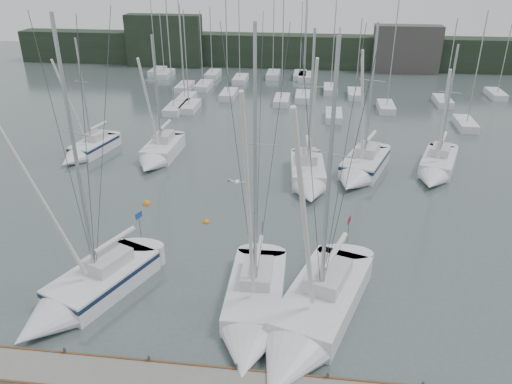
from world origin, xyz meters
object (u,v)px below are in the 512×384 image
Objects in this scene: sailboat_mid_d at (360,170)px; buoy_c at (147,204)px; sailboat_near_center at (252,316)px; sailboat_mid_b at (158,155)px; buoy_a at (206,222)px; sailboat_near_left at (80,295)px; buoy_b at (315,195)px; sailboat_near_right at (308,325)px; sailboat_mid_a at (86,151)px; sailboat_mid_e at (436,169)px; sailboat_mid_c at (308,179)px.

buoy_c is at bearing -137.23° from sailboat_mid_d.
sailboat_mid_b is at bearing 117.56° from sailboat_near_center.
sailboat_mid_b is at bearing 122.44° from buoy_a.
sailboat_near_left is 27.17× the size of buoy_b.
sailboat_mid_d is 17.58m from buoy_c.
sailboat_near_right is 1.35× the size of sailboat_mid_a.
sailboat_mid_d is (24.63, -1.57, 0.10)m from sailboat_mid_a.
sailboat_mid_b reaches higher than buoy_a.
sailboat_mid_e is (30.99, -0.43, 0.01)m from sailboat_mid_a.
buoy_b is 0.98× the size of buoy_c.
buoy_c is at bearing -141.76° from sailboat_mid_e.
sailboat_near_center is (9.26, -0.37, -0.11)m from sailboat_near_left.
sailboat_mid_d is at bearing 39.69° from buoy_a.
buoy_b is at bearing -18.27° from sailboat_mid_b.
sailboat_near_right is 1.15× the size of sailboat_mid_d.
sailboat_mid_a is 0.85× the size of sailboat_mid_d.
buoy_b is at bearing 73.63° from sailboat_near_left.
buoy_a is (-17.44, -10.35, -0.57)m from sailboat_mid_e.
sailboat_near_right is 17.74m from buoy_c.
sailboat_mid_a is at bearing 165.40° from buoy_b.
sailboat_near_left reaches higher than buoy_b.
buoy_c is (1.67, -8.33, -0.59)m from sailboat_mid_b.
sailboat_mid_d is 22.73× the size of buoy_b.
sailboat_mid_b is 20.08× the size of buoy_b.
buoy_c is (-12.41, 12.66, -0.60)m from sailboat_near_right.
buoy_b reaches higher than buoy_a.
sailboat_mid_a reaches higher than buoy_a.
sailboat_near_center is 26.73× the size of buoy_b.
sailboat_mid_d is at bearing 23.97° from sailboat_mid_c.
sailboat_near_right is 25.51× the size of buoy_c.
sailboat_near_left is at bearing -115.95° from buoy_a.
sailboat_near_left is 1.02× the size of sailboat_near_center.
sailboat_mid_e is at bearing 26.77° from buoy_b.
sailboat_near_center is at bearing -100.68° from buoy_b.
buoy_a is at bearing -131.04° from sailboat_mid_e.
sailboat_near_right is 1.18× the size of sailboat_mid_c.
sailboat_near_center reaches higher than buoy_c.
sailboat_near_center is at bearing -104.03° from sailboat_mid_e.
sailboat_mid_b is at bearing 160.46° from sailboat_mid_c.
sailboat_mid_d is (3.70, 19.67, 0.06)m from sailboat_near_right.
sailboat_mid_a is 21.70m from buoy_b.
buoy_a is at bearing 86.73° from sailboat_near_left.
sailboat_near_center is at bearing -89.51° from sailboat_mid_d.
sailboat_mid_d reaches higher than sailboat_mid_b.
sailboat_near_right is at bearing -97.50° from sailboat_mid_e.
sailboat_near_right is 1.30× the size of sailboat_mid_b.
sailboat_near_center is at bearing -65.60° from buoy_a.
sailboat_mid_a is 19.29× the size of buoy_b.
sailboat_near_left is 32.61× the size of buoy_a.
buoy_b is (-3.64, -3.90, -0.67)m from sailboat_mid_d.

